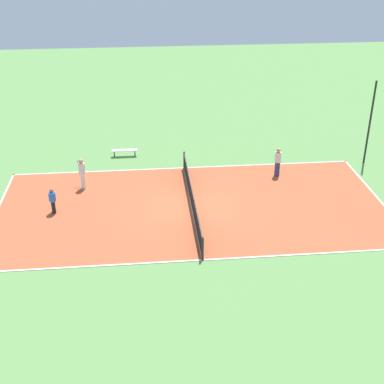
% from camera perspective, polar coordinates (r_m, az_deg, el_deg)
% --- Properties ---
extents(ground_plane, '(80.00, 80.00, 0.00)m').
position_cam_1_polar(ground_plane, '(28.47, -0.00, -1.61)').
color(ground_plane, '#60934C').
extents(court_surface, '(10.09, 20.62, 0.02)m').
position_cam_1_polar(court_surface, '(28.47, -0.00, -1.59)').
color(court_surface, '#B75633').
rests_on(court_surface, ground_plane).
extents(tennis_net, '(9.89, 0.10, 1.10)m').
position_cam_1_polar(tennis_net, '(28.19, -0.00, -0.57)').
color(tennis_net, black).
rests_on(tennis_net, court_surface).
extents(bench, '(0.36, 1.62, 0.45)m').
position_cam_1_polar(bench, '(34.70, -7.22, 4.39)').
color(bench, silver).
rests_on(bench, ground_plane).
extents(player_far_white, '(0.44, 0.44, 1.78)m').
position_cam_1_polar(player_far_white, '(31.86, 9.15, 3.41)').
color(player_far_white, navy).
rests_on(player_far_white, court_surface).
extents(player_near_white, '(0.99, 0.57, 1.84)m').
position_cam_1_polar(player_near_white, '(30.55, -11.66, 2.19)').
color(player_near_white, white).
rests_on(player_near_white, court_surface).
extents(player_near_blue, '(0.42, 0.42, 1.38)m').
position_cam_1_polar(player_near_blue, '(28.47, -14.66, -0.78)').
color(player_near_blue, black).
rests_on(player_near_blue, court_surface).
extents(tennis_ball_midcourt, '(0.07, 0.07, 0.07)m').
position_cam_1_polar(tennis_ball_midcourt, '(32.99, 5.64, 2.60)').
color(tennis_ball_midcourt, '#CCE033').
rests_on(tennis_ball_midcourt, court_surface).
extents(tennis_ball_left_sideline, '(0.07, 0.07, 0.07)m').
position_cam_1_polar(tennis_ball_left_sideline, '(32.46, -2.03, 2.29)').
color(tennis_ball_left_sideline, '#CCE033').
rests_on(tennis_ball_left_sideline, court_surface).
extents(fence_post_back_left, '(0.12, 0.12, 5.24)m').
position_cam_1_polar(fence_post_back_left, '(34.42, 18.44, 6.98)').
color(fence_post_back_left, black).
rests_on(fence_post_back_left, ground_plane).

